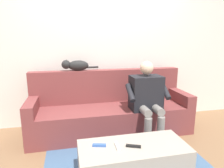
# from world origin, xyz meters

# --- Properties ---
(ground_plane) EXTENTS (8.00, 8.00, 0.00)m
(ground_plane) POSITION_xyz_m (0.00, 0.60, 0.00)
(ground_plane) COLOR #846042
(back_wall) EXTENTS (5.11, 0.06, 2.60)m
(back_wall) POSITION_xyz_m (0.00, -0.60, 1.30)
(back_wall) COLOR silver
(back_wall) RESTS_ON ground
(couch) EXTENTS (2.38, 0.72, 0.92)m
(couch) POSITION_xyz_m (0.00, -0.14, 0.31)
(couch) COLOR brown
(couch) RESTS_ON ground
(coffee_table) EXTENTS (1.10, 0.49, 0.35)m
(coffee_table) POSITION_xyz_m (0.00, 0.96, 0.17)
(coffee_table) COLOR #A89E8E
(coffee_table) RESTS_ON ground
(person_solo_seated) EXTENTS (0.59, 0.53, 1.10)m
(person_solo_seated) POSITION_xyz_m (-0.45, 0.19, 0.62)
(person_solo_seated) COLOR black
(person_solo_seated) RESTS_ON ground
(cat_on_backrest) EXTENTS (0.55, 0.14, 0.17)m
(cat_on_backrest) POSITION_xyz_m (0.50, -0.36, 1.01)
(cat_on_backrest) COLOR black
(cat_on_backrest) RESTS_ON couch
(remote_black) EXTENTS (0.15, 0.09, 0.02)m
(remote_black) POSITION_xyz_m (0.01, 0.99, 0.36)
(remote_black) COLOR black
(remote_black) RESTS_ON coffee_table
(remote_white) EXTENTS (0.03, 0.15, 0.02)m
(remote_white) POSITION_xyz_m (0.17, 0.96, 0.36)
(remote_white) COLOR white
(remote_white) RESTS_ON coffee_table
(remote_blue) EXTENTS (0.14, 0.07, 0.02)m
(remote_blue) POSITION_xyz_m (0.34, 0.90, 0.36)
(remote_blue) COLOR #3860B7
(remote_blue) RESTS_ON coffee_table
(floor_rug) EXTENTS (1.84, 1.77, 0.01)m
(floor_rug) POSITION_xyz_m (0.00, 0.83, 0.00)
(floor_rug) COLOR #426084
(floor_rug) RESTS_ON ground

